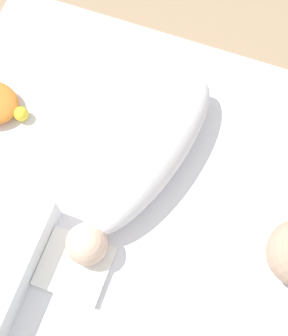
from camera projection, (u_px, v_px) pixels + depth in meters
name	position (u px, v px, depth m)	size (l,w,h in m)	color
ground_plane	(137.00, 210.00, 1.48)	(12.00, 12.00, 0.00)	#9E8466
bed_mattress	(137.00, 199.00, 1.37)	(1.20, 0.99, 0.23)	white
burp_cloth	(75.00, 266.00, 1.18)	(0.17, 0.16, 0.02)	white
swaddled_baby	(146.00, 162.00, 1.22)	(0.28, 0.60, 0.13)	white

